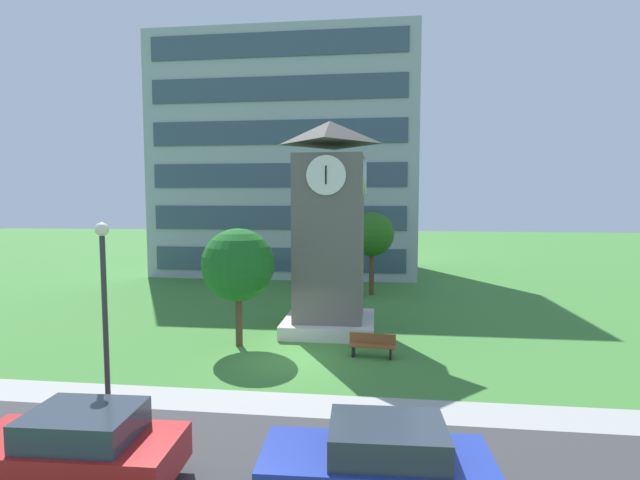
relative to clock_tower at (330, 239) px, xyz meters
The scene contains 10 objects.
ground_plane 6.01m from the clock_tower, 105.70° to the right, with size 160.00×160.00×0.00m, color #3D7A33.
kerb_strip 9.30m from the clock_tower, 97.92° to the right, with size 120.00×1.60×0.01m, color #9E9E99.
office_building 19.99m from the clock_tower, 106.02° to the left, with size 21.10×10.17×19.20m.
clock_tower is the anchor object (origin of this frame).
park_bench 5.62m from the clock_tower, 60.71° to the right, with size 1.84×0.65×0.88m.
street_lamp 11.11m from the clock_tower, 117.52° to the right, with size 0.36×0.36×5.45m.
tree_near_tower 4.60m from the clock_tower, 141.10° to the right, with size 3.01×3.01×4.92m.
tree_streetside 8.80m from the clock_tower, 77.70° to the left, with size 2.83×2.83×5.36m.
parked_car_red 13.77m from the clock_tower, 107.73° to the right, with size 4.44×2.16×1.69m.
parked_car_blue 13.19m from the clock_tower, 80.06° to the right, with size 4.58×2.13×1.69m.
Camera 1 is at (3.23, -17.36, 6.00)m, focal length 26.24 mm.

